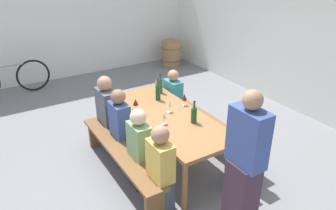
# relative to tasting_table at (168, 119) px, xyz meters

# --- Properties ---
(ground_plane) EXTENTS (24.00, 24.00, 0.00)m
(ground_plane) POSITION_rel_tasting_table_xyz_m (0.00, 0.00, -0.68)
(ground_plane) COLOR slate
(back_wall) EXTENTS (14.00, 0.20, 3.20)m
(back_wall) POSITION_rel_tasting_table_xyz_m (0.00, 3.06, 0.92)
(back_wall) COLOR silver
(back_wall) RESTS_ON ground
(side_wall) EXTENTS (0.20, 6.53, 3.20)m
(side_wall) POSITION_rel_tasting_table_xyz_m (-4.38, 0.00, 0.92)
(side_wall) COLOR silver
(side_wall) RESTS_ON ground
(tasting_table) EXTENTS (2.14, 0.89, 0.75)m
(tasting_table) POSITION_rel_tasting_table_xyz_m (0.00, 0.00, 0.00)
(tasting_table) COLOR olive
(tasting_table) RESTS_ON ground
(bench_near) EXTENTS (2.04, 0.30, 0.45)m
(bench_near) POSITION_rel_tasting_table_xyz_m (0.00, -0.74, -0.32)
(bench_near) COLOR brown
(bench_near) RESTS_ON ground
(bench_far) EXTENTS (2.04, 0.30, 0.45)m
(bench_far) POSITION_rel_tasting_table_xyz_m (0.00, 0.74, -0.32)
(bench_far) COLOR brown
(bench_far) RESTS_ON ground
(wine_bottle_0) EXTENTS (0.08, 0.08, 0.31)m
(wine_bottle_0) POSITION_rel_tasting_table_xyz_m (0.37, 0.17, 0.19)
(wine_bottle_0) COLOR #194723
(wine_bottle_0) RESTS_ON tasting_table
(wine_bottle_1) EXTENTS (0.07, 0.07, 0.32)m
(wine_bottle_1) POSITION_rel_tasting_table_xyz_m (-0.72, 0.30, 0.19)
(wine_bottle_1) COLOR #234C2D
(wine_bottle_1) RESTS_ON tasting_table
(wine_bottle_2) EXTENTS (0.08, 0.08, 0.34)m
(wine_bottle_2) POSITION_rel_tasting_table_xyz_m (-0.50, 0.13, 0.20)
(wine_bottle_2) COLOR #194723
(wine_bottle_2) RESTS_ON tasting_table
(wine_glass_0) EXTENTS (0.07, 0.07, 0.18)m
(wine_glass_0) POSITION_rel_tasting_table_xyz_m (-0.06, 0.06, 0.20)
(wine_glass_0) COLOR silver
(wine_glass_0) RESTS_ON tasting_table
(wine_glass_1) EXTENTS (0.08, 0.08, 0.17)m
(wine_glass_1) POSITION_rel_tasting_table_xyz_m (-0.38, -0.31, 0.19)
(wine_glass_1) COLOR silver
(wine_glass_1) RESTS_ON tasting_table
(wine_glass_2) EXTENTS (0.06, 0.06, 0.17)m
(wine_glass_2) POSITION_rel_tasting_table_xyz_m (0.20, -0.19, 0.19)
(wine_glass_2) COLOR silver
(wine_glass_2) RESTS_ON tasting_table
(wine_glass_3) EXTENTS (0.06, 0.06, 0.19)m
(wine_glass_3) POSITION_rel_tasting_table_xyz_m (-0.88, 0.31, 0.20)
(wine_glass_3) COLOR silver
(wine_glass_3) RESTS_ON tasting_table
(wine_glass_4) EXTENTS (0.08, 0.08, 0.19)m
(wine_glass_4) POSITION_rel_tasting_table_xyz_m (-0.13, 0.36, 0.20)
(wine_glass_4) COLOR silver
(wine_glass_4) RESTS_ON tasting_table
(seated_guest_near_0) EXTENTS (0.42, 0.24, 1.19)m
(seated_guest_near_0) POSITION_rel_tasting_table_xyz_m (-0.78, -0.59, -0.11)
(seated_guest_near_0) COLOR #384855
(seated_guest_near_0) RESTS_ON ground
(seated_guest_near_1) EXTENTS (0.34, 0.24, 1.15)m
(seated_guest_near_1) POSITION_rel_tasting_table_xyz_m (-0.31, -0.59, -0.12)
(seated_guest_near_1) COLOR #42345F
(seated_guest_near_1) RESTS_ON ground
(seated_guest_near_2) EXTENTS (0.34, 0.24, 1.11)m
(seated_guest_near_2) POSITION_rel_tasting_table_xyz_m (0.28, -0.59, -0.15)
(seated_guest_near_2) COLOR #402A3A
(seated_guest_near_2) RESTS_ON ground
(seated_guest_near_3) EXTENTS (0.34, 0.24, 1.12)m
(seated_guest_near_3) POSITION_rel_tasting_table_xyz_m (0.80, -0.59, -0.14)
(seated_guest_near_3) COLOR #43505F
(seated_guest_near_3) RESTS_ON ground
(seated_guest_far_0) EXTENTS (0.32, 0.24, 1.06)m
(seated_guest_far_0) POSITION_rel_tasting_table_xyz_m (-0.80, 0.59, -0.17)
(seated_guest_far_0) COLOR #4D2D44
(seated_guest_far_0) RESTS_ON ground
(seated_guest_far_1) EXTENTS (0.33, 0.24, 1.15)m
(seated_guest_far_1) POSITION_rel_tasting_table_xyz_m (0.86, 0.59, -0.12)
(seated_guest_far_1) COLOR #3A426F
(seated_guest_far_1) RESTS_ON ground
(standing_host) EXTENTS (0.38, 0.24, 1.73)m
(standing_host) POSITION_rel_tasting_table_xyz_m (1.62, -0.13, 0.16)
(standing_host) COLOR #3C2835
(standing_host) RESTS_ON ground
(wine_barrel) EXTENTS (0.56, 0.56, 0.67)m
(wine_barrel) POSITION_rel_tasting_table_xyz_m (-3.70, 2.38, -0.34)
(wine_barrel) COLOR #9E7247
(wine_barrel) RESTS_ON ground
(parked_bicycle_0) EXTENTS (0.20, 1.71, 0.90)m
(parked_bicycle_0) POSITION_rel_tasting_table_xyz_m (-3.79, -1.63, -0.31)
(parked_bicycle_0) COLOR black
(parked_bicycle_0) RESTS_ON ground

